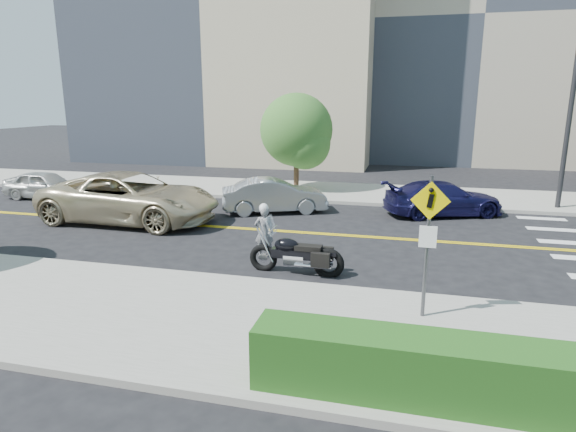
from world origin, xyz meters
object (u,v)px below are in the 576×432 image
(parked_car_white, at_px, (45,185))
(parked_car_silver, at_px, (274,196))
(pedestrian_sign, at_px, (428,234))
(suv, at_px, (130,198))
(motorcycle, at_px, (296,246))
(parked_car_blue, at_px, (443,198))
(motorcyclist, at_px, (264,231))

(parked_car_white, distance_m, parked_car_silver, 11.32)
(pedestrian_sign, distance_m, parked_car_silver, 10.88)
(suv, relative_size, parked_car_white, 1.76)
(motorcycle, height_order, parked_car_silver, motorcycle)
(parked_car_white, height_order, parked_car_blue, parked_car_blue)
(motorcyclist, distance_m, motorcycle, 1.67)
(pedestrian_sign, relative_size, parked_car_blue, 0.63)
(pedestrian_sign, bearing_deg, motorcycle, 145.32)
(motorcyclist, xyz_separation_m, parked_car_blue, (5.51, 6.92, -0.13))
(motorcycle, bearing_deg, pedestrian_sign, -33.76)
(suv, bearing_deg, parked_car_white, 66.33)
(motorcyclist, relative_size, parked_car_silver, 0.38)
(pedestrian_sign, height_order, motorcycle, pedestrian_sign)
(motorcycle, xyz_separation_m, parked_car_blue, (4.26, 8.04, -0.08))
(parked_car_white, bearing_deg, parked_car_silver, -92.08)
(parked_car_silver, relative_size, parked_car_blue, 0.90)
(motorcyclist, relative_size, suv, 0.24)
(parked_car_white, relative_size, parked_car_blue, 0.81)
(parked_car_silver, bearing_deg, pedestrian_sign, -170.33)
(motorcycle, xyz_separation_m, parked_car_silver, (-2.54, 6.85, -0.06))
(pedestrian_sign, xyz_separation_m, motorcycle, (-3.27, 2.26, -1.19))
(motorcycle, relative_size, parked_car_silver, 0.59)
(motorcycle, relative_size, suv, 0.37)
(parked_car_white, bearing_deg, motorcyclist, -116.38)
(suv, distance_m, parked_car_blue, 12.42)
(parked_car_silver, bearing_deg, parked_car_white, 66.56)
(motorcycle, distance_m, parked_car_blue, 9.10)
(motorcyclist, relative_size, parked_car_white, 0.42)
(motorcyclist, height_order, suv, suv)
(suv, distance_m, parked_car_white, 7.04)
(pedestrian_sign, bearing_deg, parked_car_blue, 84.48)
(pedestrian_sign, xyz_separation_m, suv, (-10.75, 6.26, -1.01))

